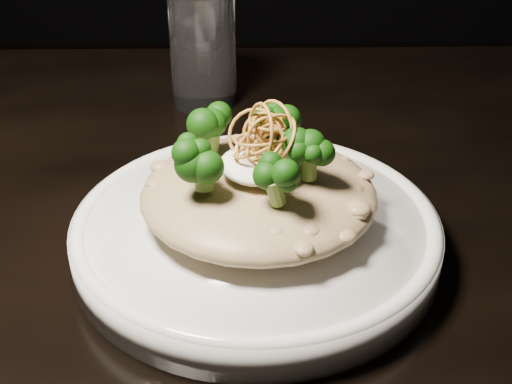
# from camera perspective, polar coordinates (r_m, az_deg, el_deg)

# --- Properties ---
(table) EXTENTS (1.10, 0.80, 0.75)m
(table) POSITION_cam_1_polar(r_m,az_deg,el_deg) (0.67, 4.19, -7.22)
(table) COLOR black
(table) RESTS_ON ground
(plate) EXTENTS (0.29, 0.29, 0.03)m
(plate) POSITION_cam_1_polar(r_m,az_deg,el_deg) (0.56, 0.00, -3.47)
(plate) COLOR white
(plate) RESTS_ON table
(risotto) EXTENTS (0.18, 0.18, 0.04)m
(risotto) POSITION_cam_1_polar(r_m,az_deg,el_deg) (0.55, 0.21, -0.13)
(risotto) COLOR brown
(risotto) RESTS_ON plate
(broccoli) EXTENTS (0.12, 0.12, 0.05)m
(broccoli) POSITION_cam_1_polar(r_m,az_deg,el_deg) (0.52, -0.21, 3.61)
(broccoli) COLOR black
(broccoli) RESTS_ON risotto
(cheese) EXTENTS (0.06, 0.06, 0.02)m
(cheese) POSITION_cam_1_polar(r_m,az_deg,el_deg) (0.53, 0.26, 2.25)
(cheese) COLOR white
(cheese) RESTS_ON risotto
(shallots) EXTENTS (0.05, 0.05, 0.03)m
(shallots) POSITION_cam_1_polar(r_m,az_deg,el_deg) (0.52, 0.63, 4.67)
(shallots) COLOR brown
(shallots) RESTS_ON cheese
(drinking_glass) EXTENTS (0.09, 0.09, 0.13)m
(drinking_glass) POSITION_cam_1_polar(r_m,az_deg,el_deg) (0.80, -4.27, 11.33)
(drinking_glass) COLOR silver
(drinking_glass) RESTS_ON table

